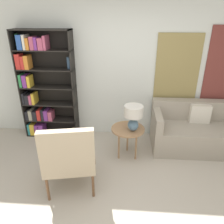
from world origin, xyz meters
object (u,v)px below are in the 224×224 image
Objects in this scene: side_table at (128,131)px; table_lamp at (134,115)px; couch at (199,131)px; armchair at (69,156)px; bookshelf at (41,88)px.

side_table is 0.35m from table_lamp.
armchair is at bearing -148.46° from couch.
bookshelf is at bearing 158.58° from side_table.
bookshelf is 4.74× the size of table_lamp.
couch reaches higher than side_table.
armchair is 1.89× the size of side_table.
side_table is at bearing 48.41° from armchair.
table_lamp is (0.08, -0.06, 0.33)m from side_table.
bookshelf reaches higher than armchair.
bookshelf is 1.88m from table_lamp.
bookshelf is 3.69× the size of side_table.
side_table is at bearing 143.18° from table_lamp.
side_table is at bearing -162.82° from couch.
couch is (2.07, 1.27, -0.26)m from armchair.
table_lamp is (-1.22, -0.46, 0.51)m from couch.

